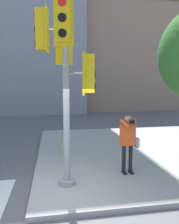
% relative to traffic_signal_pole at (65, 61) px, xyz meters
% --- Properties ---
extents(ground_plane, '(160.00, 160.00, 0.00)m').
position_rel_traffic_signal_pole_xyz_m(ground_plane, '(-0.36, -0.78, -3.15)').
color(ground_plane, '#5B5B5E').
extents(sidewalk_corner, '(8.00, 8.00, 0.12)m').
position_rel_traffic_signal_pole_xyz_m(sidewalk_corner, '(3.14, 2.72, -3.08)').
color(sidewalk_corner, '#9E9B96').
rests_on(sidewalk_corner, ground_plane).
extents(traffic_signal_pole, '(1.39, 1.39, 4.56)m').
position_rel_traffic_signal_pole_xyz_m(traffic_signal_pole, '(0.00, 0.00, 0.00)').
color(traffic_signal_pole, '#939399').
rests_on(traffic_signal_pole, sidewalk_corner).
extents(person_photographer, '(0.58, 0.54, 1.63)m').
position_rel_traffic_signal_pole_xyz_m(person_photographer, '(1.76, 0.45, -2.05)').
color(person_photographer, black).
rests_on(person_photographer, sidewalk_corner).
extents(fire_hydrant, '(0.16, 0.22, 0.76)m').
position_rel_traffic_signal_pole_xyz_m(fire_hydrant, '(0.09, 2.28, -2.65)').
color(fire_hydrant, yellow).
rests_on(fire_hydrant, sidewalk_corner).
extents(building_left, '(14.71, 10.32, 20.59)m').
position_rel_traffic_signal_pole_xyz_m(building_left, '(-4.56, 18.88, 7.16)').
color(building_left, gray).
rests_on(building_left, ground_plane).
extents(building_right, '(14.28, 9.25, 11.41)m').
position_rel_traffic_signal_pole_xyz_m(building_right, '(8.96, 19.55, 2.57)').
color(building_right, gray).
rests_on(building_right, ground_plane).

